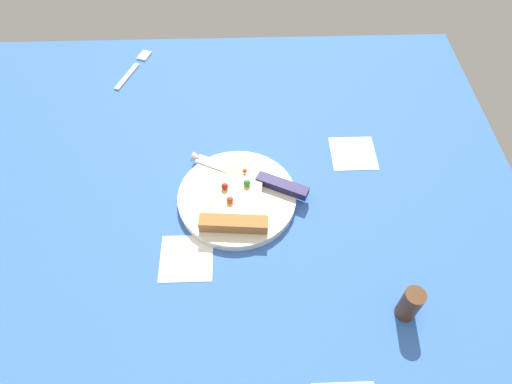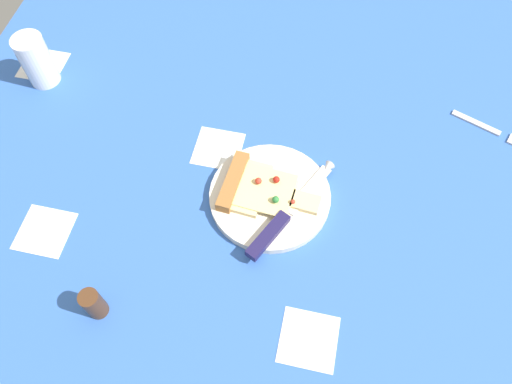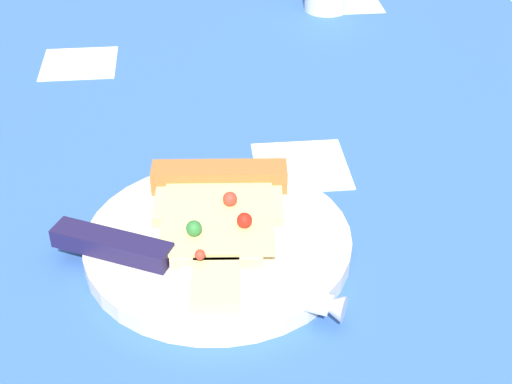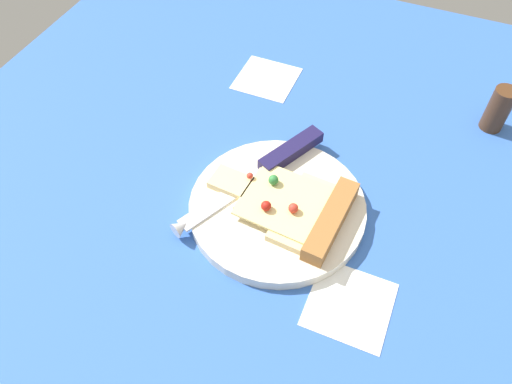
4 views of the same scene
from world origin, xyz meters
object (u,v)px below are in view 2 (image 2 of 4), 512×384
(fork, at_px, (494,130))
(knife, at_px, (284,217))
(drinking_glass, at_px, (36,60))
(pepper_shaker, at_px, (94,304))
(plate, at_px, (270,196))
(pizza_slice, at_px, (256,188))

(fork, bearing_deg, knife, -30.71)
(drinking_glass, xyz_separation_m, fork, (-0.92, -0.06, -0.05))
(knife, xyz_separation_m, pepper_shaker, (0.26, 0.22, 0.01))
(plate, height_order, drinking_glass, drinking_glass)
(drinking_glass, bearing_deg, plate, 160.62)
(plate, height_order, pepper_shaker, pepper_shaker)
(pepper_shaker, bearing_deg, knife, -140.17)
(pizza_slice, relative_size, drinking_glass, 1.63)
(plate, xyz_separation_m, fork, (-0.40, -0.24, -0.00))
(plate, relative_size, drinking_glass, 1.99)
(plate, height_order, fork, plate)
(knife, distance_m, pepper_shaker, 0.34)
(drinking_glass, bearing_deg, pepper_shaker, 123.27)
(pizza_slice, xyz_separation_m, pepper_shaker, (0.20, 0.27, 0.01))
(pepper_shaker, relative_size, fork, 0.45)
(knife, distance_m, fork, 0.47)
(plate, xyz_separation_m, pizza_slice, (0.03, -0.00, 0.02))
(pizza_slice, relative_size, pepper_shaker, 2.67)
(plate, height_order, pizza_slice, pizza_slice)
(knife, relative_size, fork, 1.51)
(plate, xyz_separation_m, knife, (-0.03, 0.04, 0.01))
(pizza_slice, height_order, pepper_shaker, pepper_shaker)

